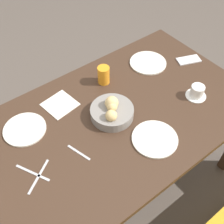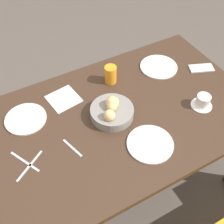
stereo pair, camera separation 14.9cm
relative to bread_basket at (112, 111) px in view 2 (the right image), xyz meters
The scene contains 13 objects.
ground_plane 0.77m from the bread_basket, 108.27° to the left, with size 10.00×10.00×0.00m, color #564C44.
dining_table 0.13m from the bread_basket, 108.27° to the left, with size 1.57×0.91×0.73m.
bread_basket is the anchor object (origin of this frame).
plate_near_left 0.50m from the bread_basket, 155.28° to the right, with size 0.23×0.23×0.01m.
plate_near_right 0.46m from the bread_basket, 25.49° to the right, with size 0.22×0.22×0.01m.
plate_far_center 0.27m from the bread_basket, 106.38° to the left, with size 0.23×0.23×0.01m.
juice_glass 0.27m from the bread_basket, 117.07° to the right, with size 0.07×0.07×0.11m.
coffee_cup 0.50m from the bread_basket, 159.42° to the left, with size 0.12×0.12×0.07m.
fork_silver 0.50m from the bread_basket, ahead, with size 0.09×0.17×0.00m.
knife_silver 0.49m from the bread_basket, ahead, with size 0.16×0.11×0.00m.
spoon_coffee 0.29m from the bread_basket, 18.19° to the left, with size 0.05×0.13×0.00m.
napkin 0.30m from the bread_basket, 52.97° to the right, with size 0.18×0.18×0.00m.
cell_phone 0.69m from the bread_basket, behind, with size 0.17×0.12×0.01m.
Camera 2 is at (0.48, 0.84, 1.88)m, focal length 45.00 mm.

